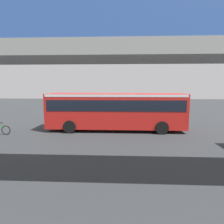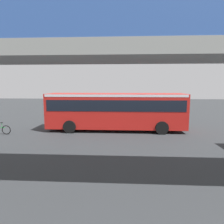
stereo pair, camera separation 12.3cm
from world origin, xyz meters
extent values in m
plane|color=#2D3033|center=(0.00, 0.00, 0.00)|extent=(80.00, 80.00, 0.00)
cube|color=red|center=(0.46, 0.37, 1.72)|extent=(11.50, 2.55, 2.86)
cube|color=black|center=(0.46, 0.37, 2.23)|extent=(11.04, 2.59, 0.90)
cube|color=white|center=(0.46, 0.37, 3.03)|extent=(11.27, 2.58, 0.20)
cube|color=black|center=(6.23, 0.37, 2.06)|extent=(0.04, 2.24, 1.20)
cylinder|color=black|center=(4.14, 1.65, 0.52)|extent=(1.04, 0.30, 1.04)
cylinder|color=black|center=(4.14, -0.90, 0.52)|extent=(1.04, 0.30, 1.04)
cylinder|color=black|center=(-3.22, 1.65, 0.52)|extent=(1.04, 0.30, 1.04)
cylinder|color=black|center=(-3.22, -0.90, 0.52)|extent=(1.04, 0.30, 1.04)
torus|color=black|center=(9.01, 2.36, 0.36)|extent=(0.72, 0.06, 0.72)
cube|color=green|center=(9.53, 2.36, 0.54)|extent=(0.89, 0.04, 0.04)
cylinder|color=green|center=(9.35, 2.36, 0.74)|extent=(0.03, 0.03, 0.40)
cube|color=black|center=(9.35, 2.36, 0.94)|extent=(0.20, 0.08, 0.04)
cylinder|color=#2D2D38|center=(-4.21, -1.88, 0.42)|extent=(0.32, 0.32, 0.85)
cylinder|color=maroon|center=(-4.21, -1.88, 1.20)|extent=(0.38, 0.38, 0.70)
sphere|color=tan|center=(-4.21, -1.88, 1.68)|extent=(0.22, 0.22, 0.22)
cylinder|color=slate|center=(-6.71, -3.94, 1.40)|extent=(0.08, 0.08, 2.80)
cube|color=blue|center=(-6.71, -3.94, 2.50)|extent=(0.04, 0.60, 0.60)
cube|color=silver|center=(-4.00, -3.07, 0.00)|extent=(2.00, 0.20, 0.01)
cube|color=silver|center=(0.00, -3.07, 0.00)|extent=(2.00, 0.20, 0.01)
cube|color=silver|center=(4.00, -3.07, 0.00)|extent=(2.00, 0.20, 0.01)
cube|color=gray|center=(0.00, 9.78, 4.96)|extent=(31.92, 2.60, 0.50)
cube|color=#3359A5|center=(0.00, 8.53, 5.76)|extent=(31.92, 0.08, 1.10)
cube|color=#3359A5|center=(0.00, 11.03, 5.76)|extent=(31.92, 0.08, 1.10)
camera|label=1|loc=(-0.02, 16.93, 3.81)|focal=31.40mm
camera|label=2|loc=(-0.15, 16.92, 3.81)|focal=31.40mm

